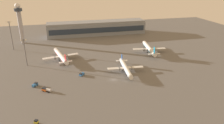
# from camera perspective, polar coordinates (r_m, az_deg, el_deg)

# --- Properties ---
(ground_plane) EXTENTS (416.00, 416.00, 0.00)m
(ground_plane) POSITION_cam_1_polar(r_m,az_deg,el_deg) (150.51, 0.35, -4.71)
(ground_plane) COLOR #605E5B
(terminal_building) EXTENTS (120.06, 22.40, 16.40)m
(terminal_building) POSITION_cam_1_polar(r_m,az_deg,el_deg) (269.77, -4.05, 9.04)
(terminal_building) COLOR gray
(terminal_building) RESTS_ON ground
(control_tower) EXTENTS (8.00, 8.00, 42.51)m
(control_tower) POSITION_cam_1_polar(r_m,az_deg,el_deg) (248.64, -23.37, 10.11)
(control_tower) COLOR #A8A8B2
(control_tower) RESTS_ON ground
(airplane_mid_apron) EXTENTS (27.46, 35.23, 9.03)m
(airplane_mid_apron) POSITION_cam_1_polar(r_m,az_deg,el_deg) (161.26, 3.63, -1.55)
(airplane_mid_apron) COLOR silver
(airplane_mid_apron) RESTS_ON ground
(airplane_near_gate) EXTENTS (30.79, 39.30, 10.16)m
(airplane_near_gate) POSITION_cam_1_polar(r_m,az_deg,el_deg) (189.26, -13.49, 1.60)
(airplane_near_gate) COLOR white
(airplane_near_gate) RESTS_ON ground
(airplane_far_stand) EXTENTS (31.34, 40.11, 10.30)m
(airplane_far_stand) POSITION_cam_1_polar(r_m,az_deg,el_deg) (206.39, 9.88, 3.58)
(airplane_far_stand) COLOR silver
(airplane_far_stand) RESTS_ON ground
(pushback_tug) EXTENTS (3.15, 3.56, 2.05)m
(pushback_tug) POSITION_cam_1_polar(r_m,az_deg,el_deg) (114.71, -19.59, -14.81)
(pushback_tug) COLOR yellow
(pushback_tug) RESTS_ON ground
(baggage_tractor) EXTENTS (3.96, 4.52, 2.25)m
(baggage_tractor) POSITION_cam_1_polar(r_m,az_deg,el_deg) (150.02, -19.83, -5.70)
(baggage_tractor) COLOR #3372BF
(baggage_tractor) RESTS_ON ground
(cargo_loader) EXTENTS (4.23, 4.39, 2.25)m
(cargo_loader) POSITION_cam_1_polar(r_m,az_deg,el_deg) (157.40, -8.08, -3.23)
(cargo_loader) COLOR #3372BF
(cargo_loader) RESTS_ON ground
(fuel_truck) EXTENTS (6.27, 5.51, 2.35)m
(fuel_truck) POSITION_cam_1_polar(r_m,az_deg,el_deg) (141.21, -17.07, -7.02)
(fuel_truck) COLOR #D85919
(fuel_truck) RESTS_ON ground
(apron_light_east) EXTENTS (4.80, 0.90, 22.00)m
(apron_light_east) POSITION_cam_1_polar(r_m,az_deg,el_deg) (183.20, -22.18, 2.86)
(apron_light_east) COLOR slate
(apron_light_east) RESTS_ON ground
(apron_light_central) EXTENTS (4.80, 0.90, 28.29)m
(apron_light_central) POSITION_cam_1_polar(r_m,az_deg,el_deg) (228.69, -25.32, 6.75)
(apron_light_central) COLOR slate
(apron_light_central) RESTS_ON ground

